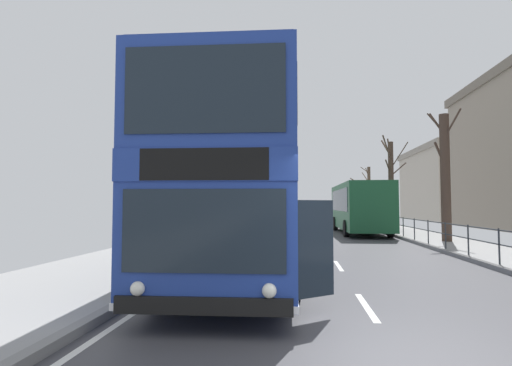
# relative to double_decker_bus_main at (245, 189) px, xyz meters

# --- Properties ---
(ground) EXTENTS (15.80, 140.00, 0.20)m
(ground) POSITION_rel_double_decker_bus_main_xyz_m (1.94, -6.23, -2.23)
(ground) COLOR #414146
(double_decker_bus_main) EXTENTS (3.54, 11.49, 4.33)m
(double_decker_bus_main) POSITION_rel_double_decker_bus_main_xyz_m (0.00, 0.00, 0.00)
(double_decker_bus_main) COLOR navy
(double_decker_bus_main) RESTS_ON ground
(background_bus_far_lane) EXTENTS (2.76, 9.67, 3.11)m
(background_bus_far_lane) POSITION_rel_double_decker_bus_main_xyz_m (5.39, 15.01, -0.57)
(background_bus_far_lane) COLOR #19512D
(background_bus_far_lane) RESTS_ON ground
(pedestrian_railing_far_kerb) EXTENTS (0.05, 26.49, 1.02)m
(pedestrian_railing_far_kerb) POSITION_rel_double_decker_bus_main_xyz_m (7.11, 6.02, -1.44)
(pedestrian_railing_far_kerb) COLOR #2D3338
(pedestrian_railing_far_kerb) RESTS_ON ground
(bare_tree_far_00) EXTENTS (1.28, 1.53, 6.07)m
(bare_tree_far_00) POSITION_rel_double_decker_bus_main_xyz_m (8.31, 8.25, 0.91)
(bare_tree_far_00) COLOR #423328
(bare_tree_far_00) RESTS_ON ground
(bare_tree_far_01) EXTENTS (2.12, 2.08, 5.71)m
(bare_tree_far_01) POSITION_rel_double_decker_bus_main_xyz_m (8.87, 31.27, 0.82)
(bare_tree_far_01) COLOR #4C3D2D
(bare_tree_far_01) RESTS_ON ground
(bare_tree_far_02) EXTENTS (2.20, 3.37, 6.61)m
(bare_tree_far_02) POSITION_rel_double_decker_bus_main_xyz_m (8.13, 18.13, 1.22)
(bare_tree_far_02) COLOR #423328
(bare_tree_far_02) RESTS_ON ground
(background_building_01) EXTENTS (9.54, 16.20, 8.69)m
(background_building_01) POSITION_rel_double_decker_bus_main_xyz_m (20.50, 39.02, 2.10)
(background_building_01) COLOR #B2A899
(background_building_01) RESTS_ON ground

